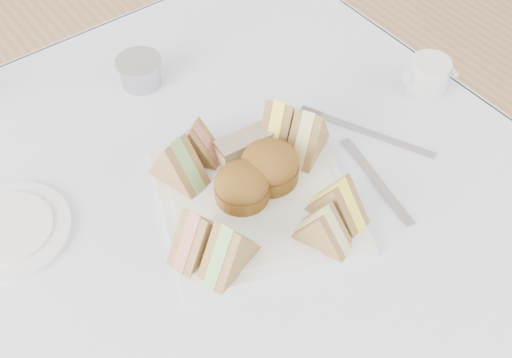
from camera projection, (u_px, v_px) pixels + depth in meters
tablecloth at (208, 248)px, 0.84m from camera, size 1.02×1.02×0.01m
serving_plate at (256, 200)px, 0.88m from camera, size 0.33×0.33×0.01m
sandwich_fl_a at (197, 232)px, 0.79m from camera, size 0.09×0.06×0.07m
sandwich_fl_b at (229, 246)px, 0.78m from camera, size 0.09×0.06×0.08m
sandwich_fr_a at (339, 199)px, 0.83m from camera, size 0.06×0.09×0.07m
sandwich_fr_b at (323, 225)px, 0.80m from camera, size 0.06×0.08×0.07m
sandwich_bl_a at (177, 160)px, 0.87m from camera, size 0.06×0.09×0.08m
sandwich_bl_b at (196, 141)px, 0.90m from camera, size 0.07×0.08×0.07m
sandwich_br_a at (308, 132)px, 0.90m from camera, size 0.10×0.08×0.08m
sandwich_br_b at (279, 122)px, 0.92m from camera, size 0.10×0.08×0.08m
scone_left at (242, 185)px, 0.86m from camera, size 0.10×0.10×0.05m
scone_right at (270, 165)px, 0.88m from camera, size 0.08×0.08×0.05m
pastry_slice at (244, 147)px, 0.91m from camera, size 0.08×0.04×0.04m
side_plate at (10, 230)px, 0.85m from camera, size 0.19×0.19×0.01m
tea_strainer at (140, 73)px, 1.03m from camera, size 0.08×0.08×0.04m
knife at (376, 180)px, 0.91m from camera, size 0.05×0.17×0.00m
fork at (377, 136)px, 0.97m from camera, size 0.09×0.17×0.00m
creamer_jug at (428, 76)px, 1.02m from camera, size 0.08×0.08×0.06m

